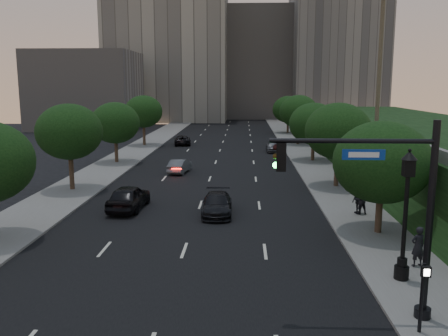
{
  "coord_description": "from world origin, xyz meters",
  "views": [
    {
      "loc": [
        2.89,
        -17.27,
        8.13
      ],
      "look_at": [
        1.84,
        8.27,
        3.6
      ],
      "focal_mm": 38.0,
      "sensor_mm": 36.0,
      "label": 1
    }
  ],
  "objects_px": {
    "traffic_signal_mast": "(397,219)",
    "pedestrian_b": "(360,200)",
    "sedan_far_left": "(182,140)",
    "pedestrian_a": "(418,246)",
    "street_lamp": "(405,221)",
    "pedestrian_c": "(359,201)",
    "sedan_far_right": "(273,146)",
    "sedan_near_left": "(129,197)",
    "sedan_mid_left": "(180,166)",
    "sedan_near_right": "(217,204)"
  },
  "relations": [
    {
      "from": "sedan_near_left",
      "to": "sedan_near_right",
      "type": "height_order",
      "value": "sedan_near_left"
    },
    {
      "from": "pedestrian_b",
      "to": "sedan_mid_left",
      "type": "bearing_deg",
      "value": -62.05
    },
    {
      "from": "sedan_near_right",
      "to": "pedestrian_a",
      "type": "distance_m",
      "value": 12.78
    },
    {
      "from": "street_lamp",
      "to": "sedan_far_right",
      "type": "height_order",
      "value": "street_lamp"
    },
    {
      "from": "sedan_near_left",
      "to": "pedestrian_c",
      "type": "distance_m",
      "value": 14.76
    },
    {
      "from": "pedestrian_a",
      "to": "pedestrian_c",
      "type": "relative_size",
      "value": 1.15
    },
    {
      "from": "sedan_near_left",
      "to": "sedan_far_left",
      "type": "bearing_deg",
      "value": -85.44
    },
    {
      "from": "traffic_signal_mast",
      "to": "sedan_far_right",
      "type": "relative_size",
      "value": 1.76
    },
    {
      "from": "sedan_far_right",
      "to": "pedestrian_c",
      "type": "relative_size",
      "value": 2.52
    },
    {
      "from": "sedan_near_left",
      "to": "pedestrian_a",
      "type": "bearing_deg",
      "value": 151.05
    },
    {
      "from": "street_lamp",
      "to": "pedestrian_b",
      "type": "relative_size",
      "value": 3.13
    },
    {
      "from": "street_lamp",
      "to": "sedan_mid_left",
      "type": "height_order",
      "value": "street_lamp"
    },
    {
      "from": "sedan_mid_left",
      "to": "pedestrian_c",
      "type": "bearing_deg",
      "value": 141.38
    },
    {
      "from": "sedan_near_right",
      "to": "street_lamp",
      "type": "bearing_deg",
      "value": -52.37
    },
    {
      "from": "street_lamp",
      "to": "sedan_mid_left",
      "type": "relative_size",
      "value": 1.43
    },
    {
      "from": "sedan_far_left",
      "to": "pedestrian_c",
      "type": "relative_size",
      "value": 2.93
    },
    {
      "from": "sedan_near_left",
      "to": "street_lamp",
      "type": "bearing_deg",
      "value": 145.09
    },
    {
      "from": "sedan_far_left",
      "to": "pedestrian_a",
      "type": "bearing_deg",
      "value": 102.46
    },
    {
      "from": "sedan_mid_left",
      "to": "pedestrian_b",
      "type": "height_order",
      "value": "pedestrian_b"
    },
    {
      "from": "sedan_far_left",
      "to": "pedestrian_b",
      "type": "relative_size",
      "value": 2.56
    },
    {
      "from": "sedan_near_right",
      "to": "sedan_far_right",
      "type": "bearing_deg",
      "value": 78.07
    },
    {
      "from": "sedan_far_left",
      "to": "pedestrian_b",
      "type": "height_order",
      "value": "pedestrian_b"
    },
    {
      "from": "sedan_far_left",
      "to": "pedestrian_a",
      "type": "distance_m",
      "value": 46.23
    },
    {
      "from": "pedestrian_c",
      "to": "traffic_signal_mast",
      "type": "bearing_deg",
      "value": 57.24
    },
    {
      "from": "street_lamp",
      "to": "pedestrian_c",
      "type": "xyz_separation_m",
      "value": [
        0.63,
        10.21,
        -1.7
      ]
    },
    {
      "from": "sedan_far_right",
      "to": "pedestrian_b",
      "type": "bearing_deg",
      "value": -83.01
    },
    {
      "from": "sedan_far_left",
      "to": "pedestrian_b",
      "type": "distance_m",
      "value": 38.09
    },
    {
      "from": "sedan_near_right",
      "to": "sedan_far_right",
      "type": "height_order",
      "value": "sedan_far_right"
    },
    {
      "from": "traffic_signal_mast",
      "to": "pedestrian_b",
      "type": "relative_size",
      "value": 3.9
    },
    {
      "from": "sedan_near_left",
      "to": "pedestrian_b",
      "type": "distance_m",
      "value": 14.83
    },
    {
      "from": "sedan_mid_left",
      "to": "pedestrian_a",
      "type": "distance_m",
      "value": 26.56
    },
    {
      "from": "traffic_signal_mast",
      "to": "sedan_near_left",
      "type": "height_order",
      "value": "traffic_signal_mast"
    },
    {
      "from": "sedan_far_right",
      "to": "sedan_near_right",
      "type": "bearing_deg",
      "value": -100.9
    },
    {
      "from": "sedan_far_right",
      "to": "pedestrian_a",
      "type": "distance_m",
      "value": 37.2
    },
    {
      "from": "street_lamp",
      "to": "sedan_near_right",
      "type": "height_order",
      "value": "street_lamp"
    },
    {
      "from": "street_lamp",
      "to": "sedan_far_left",
      "type": "height_order",
      "value": "street_lamp"
    },
    {
      "from": "sedan_mid_left",
      "to": "sedan_near_right",
      "type": "bearing_deg",
      "value": 115.12
    },
    {
      "from": "pedestrian_a",
      "to": "sedan_near_right",
      "type": "bearing_deg",
      "value": -60.44
    },
    {
      "from": "sedan_near_left",
      "to": "sedan_far_left",
      "type": "distance_m",
      "value": 33.77
    },
    {
      "from": "sedan_near_right",
      "to": "pedestrian_a",
      "type": "height_order",
      "value": "pedestrian_a"
    },
    {
      "from": "sedan_far_left",
      "to": "pedestrian_b",
      "type": "bearing_deg",
      "value": 106.3
    },
    {
      "from": "sedan_near_left",
      "to": "pedestrian_b",
      "type": "height_order",
      "value": "pedestrian_b"
    },
    {
      "from": "traffic_signal_mast",
      "to": "sedan_far_left",
      "type": "bearing_deg",
      "value": 105.59
    },
    {
      "from": "sedan_far_left",
      "to": "pedestrian_a",
      "type": "xyz_separation_m",
      "value": [
        16.03,
        -43.36,
        0.42
      ]
    },
    {
      "from": "sedan_far_left",
      "to": "sedan_mid_left",
      "type": "bearing_deg",
      "value": 88.78
    },
    {
      "from": "sedan_near_right",
      "to": "sedan_far_right",
      "type": "distance_m",
      "value": 28.78
    },
    {
      "from": "sedan_mid_left",
      "to": "sedan_far_left",
      "type": "relative_size",
      "value": 0.85
    },
    {
      "from": "traffic_signal_mast",
      "to": "sedan_far_left",
      "type": "distance_m",
      "value": 50.08
    },
    {
      "from": "traffic_signal_mast",
      "to": "street_lamp",
      "type": "xyz_separation_m",
      "value": [
        1.44,
        3.32,
        -1.04
      ]
    },
    {
      "from": "street_lamp",
      "to": "sedan_far_right",
      "type": "distance_m",
      "value": 38.6
    }
  ]
}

